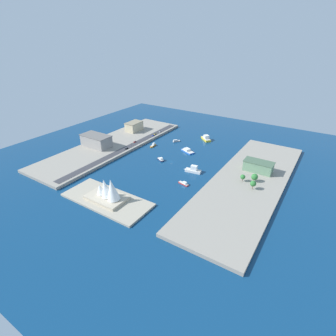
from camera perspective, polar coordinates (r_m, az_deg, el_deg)
name	(u,v)px	position (r m, az deg, el deg)	size (l,w,h in m)	color
ground_plane	(171,162)	(323.79, 0.70, 1.38)	(440.00, 440.00, 0.00)	navy
quay_west	(248,182)	(289.27, 17.19, -2.99)	(70.00, 240.00, 3.38)	gray
quay_east	(114,144)	(379.35, -11.84, 5.10)	(70.00, 240.00, 3.38)	gray
peninsula_point	(107,200)	(256.78, -13.25, -6.78)	(88.37, 37.71, 2.00)	#A89E89
road_strip	(128,147)	(361.49, -8.80, 4.53)	(9.87, 228.00, 0.15)	#38383D
ferry_yellow_fast	(206,138)	(395.04, 8.34, 6.48)	(20.08, 19.20, 7.86)	yellow
yacht_sleek_gray	(176,141)	(384.88, 1.84, 5.95)	(8.99, 11.00, 3.57)	#999EA3
catamaran_blue	(188,151)	(351.94, 4.31, 3.80)	(21.30, 15.52, 4.32)	blue
water_taxi_orange	(153,145)	(369.28, -3.30, 4.98)	(5.03, 13.35, 4.07)	orange
patrol_launch_navy	(161,159)	(326.97, -1.62, 1.92)	(12.24, 9.21, 4.03)	#1E284C
ferry_white_commuter	(193,170)	(299.75, 5.54, -0.41)	(20.83, 9.20, 8.43)	silver
tugboat_red	(184,183)	(275.61, 3.47, -3.39)	(13.31, 5.81, 3.56)	red
carpark_squat_concrete	(96,141)	(371.85, -15.46, 5.81)	(41.94, 22.34, 15.85)	gray
terminal_long_green	(258,166)	(309.49, 19.20, 0.37)	(32.21, 16.00, 11.85)	slate
office_block_beige	(134,126)	(423.22, -7.46, 9.06)	(17.54, 27.73, 13.83)	#C6B793
van_white	(160,131)	(415.22, -1.72, 8.04)	(2.05, 4.57, 1.65)	black
taxi_yellow_cab	(155,134)	(405.10, -2.82, 7.50)	(1.99, 4.62, 1.49)	black
pickup_red	(135,142)	(376.89, -7.29, 5.75)	(1.85, 4.59, 1.60)	black
hatchback_blue	(153,135)	(398.51, -3.32, 7.16)	(1.88, 4.32, 1.66)	black
suv_black	(126,148)	(355.82, -9.11, 4.29)	(1.85, 5.19, 1.74)	black
traffic_light_waterfront	(132,145)	(357.01, -7.96, 5.04)	(0.36, 0.36, 6.50)	black
opera_landmark	(108,192)	(249.98, -13.08, -5.13)	(38.49, 23.86, 24.18)	#BCAD93
park_tree_cluster	(252,179)	(281.09, 17.91, -2.30)	(19.13, 22.47, 9.45)	brown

